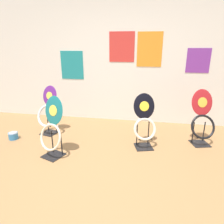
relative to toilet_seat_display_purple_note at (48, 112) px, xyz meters
name	(u,v)px	position (x,y,z in m)	size (l,w,h in m)	color
ground_plane	(90,188)	(1.20, -1.39, -0.42)	(14.00, 14.00, 0.00)	#A37547
wall_back	(119,61)	(1.20, 0.99, 0.89)	(8.00, 0.07, 2.60)	silver
toilet_seat_display_purple_note	(48,112)	(0.00, 0.00, 0.00)	(0.47, 0.38, 0.90)	black
toilet_seat_display_jazz_black	(144,122)	(1.80, -0.24, 0.01)	(0.42, 0.37, 0.89)	black
toilet_seat_display_teal_sax	(52,129)	(0.46, -0.76, 0.03)	(0.45, 0.38, 0.92)	black
toilet_seat_display_crimson_swirl	(202,120)	(2.75, 0.05, 0.02)	(0.45, 0.40, 0.93)	black
paint_can	(13,135)	(-0.52, -0.37, -0.35)	(0.17, 0.17, 0.13)	teal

